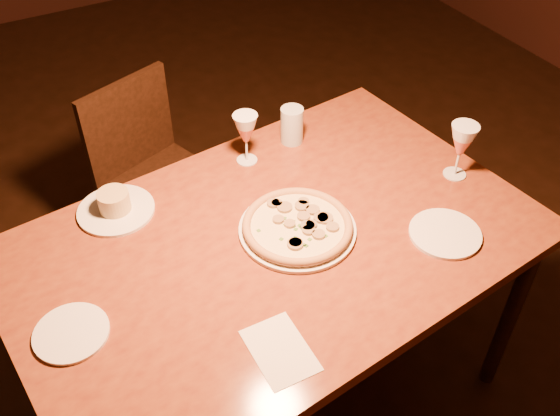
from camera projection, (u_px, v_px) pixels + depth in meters
floor at (209, 377)px, 2.39m from camera, size 7.00×7.00×0.00m
dining_table at (275, 256)px, 1.85m from camera, size 1.61×1.13×0.81m
chair_far at (154, 172)px, 2.56m from camera, size 0.52×0.52×0.85m
pizza_plate at (297, 226)px, 1.81m from camera, size 0.34×0.34×0.04m
ramekin_saucer at (115, 206)px, 1.87m from camera, size 0.23×0.23×0.07m
wine_glass_far at (246, 139)px, 2.02m from camera, size 0.08×0.08×0.18m
wine_glass_right at (460, 151)px, 1.96m from camera, size 0.09×0.09×0.19m
water_tumbler at (292, 125)px, 2.12m from camera, size 0.08×0.08×0.13m
side_plate_left at (71, 333)px, 1.55m from camera, size 0.19×0.19×0.01m
side_plate_near at (445, 234)px, 1.81m from camera, size 0.21×0.21×0.01m
menu_card at (280, 350)px, 1.52m from camera, size 0.14×0.20×0.00m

